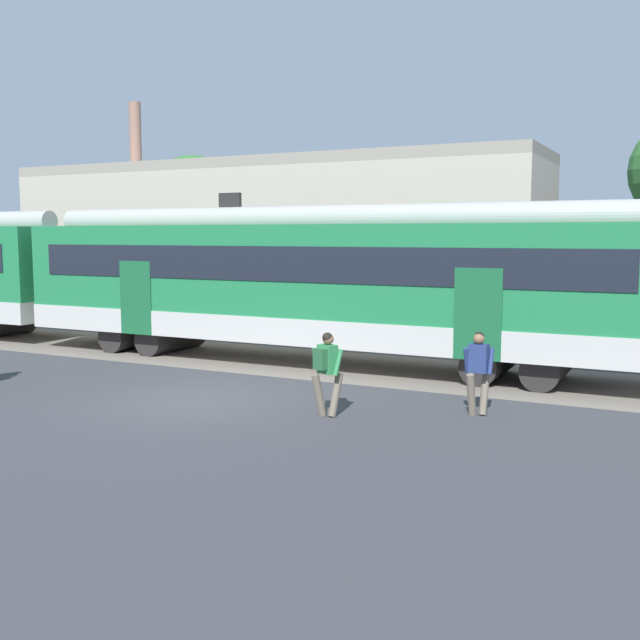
# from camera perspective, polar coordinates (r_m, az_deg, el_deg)

# --- Properties ---
(ground_plane) EXTENTS (160.00, 160.00, 0.00)m
(ground_plane) POSITION_cam_1_polar(r_m,az_deg,el_deg) (16.26, -9.53, -6.16)
(ground_plane) COLOR #38383D
(track_bed) EXTENTS (80.00, 4.40, 0.01)m
(track_bed) POSITION_cam_1_polar(r_m,az_deg,el_deg) (27.48, -21.31, -1.32)
(track_bed) COLOR slate
(track_bed) RESTS_ON ground
(commuter_train) EXTENTS (38.05, 3.07, 4.73)m
(commuter_train) POSITION_cam_1_polar(r_m,az_deg,el_deg) (25.48, -17.78, 3.31)
(commuter_train) COLOR #B7B7B2
(commuter_train) RESTS_ON ground
(pedestrian_green) EXTENTS (0.64, 0.58, 1.67)m
(pedestrian_green) POSITION_cam_1_polar(r_m,az_deg,el_deg) (14.56, 0.50, -3.58)
(pedestrian_green) COLOR #6B6051
(pedestrian_green) RESTS_ON ground
(pedestrian_navy) EXTENTS (0.54, 0.63, 1.67)m
(pedestrian_navy) POSITION_cam_1_polar(r_m,az_deg,el_deg) (14.99, 11.98, -3.54)
(pedestrian_navy) COLOR #6B6051
(pedestrian_navy) RESTS_ON ground
(background_building) EXTENTS (21.66, 5.00, 9.20)m
(background_building) POSITION_cam_1_polar(r_m,az_deg,el_deg) (30.07, -4.16, 5.86)
(background_building) COLOR #B2A899
(background_building) RESTS_ON ground
(street_tree_left) EXTENTS (4.16, 4.16, 7.09)m
(street_tree_left) POSITION_cam_1_polar(r_m,az_deg,el_deg) (34.56, -9.62, 8.84)
(street_tree_left) COLOR brown
(street_tree_left) RESTS_ON ground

